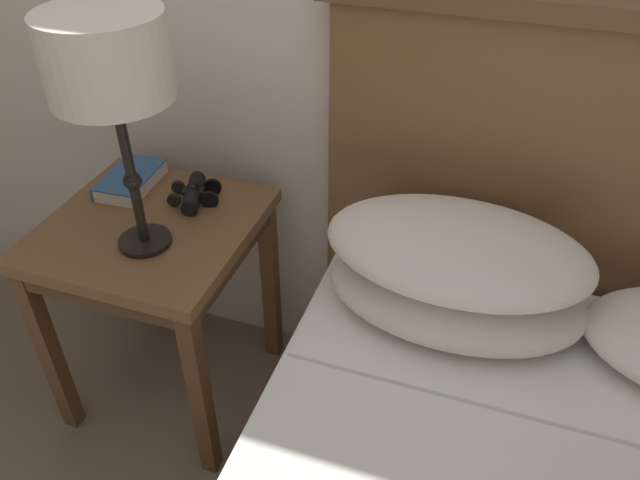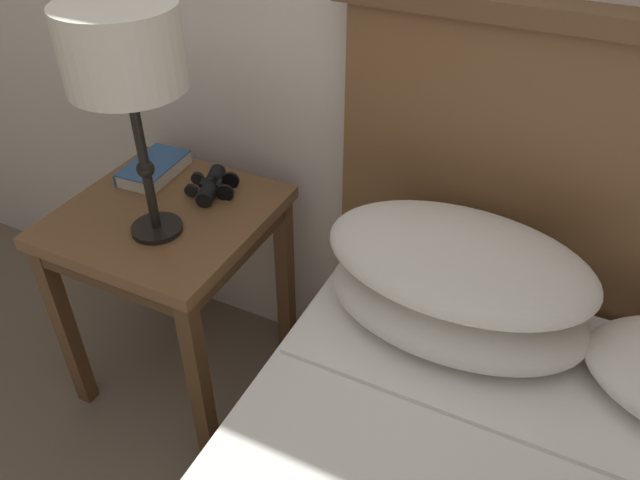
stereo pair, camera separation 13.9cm
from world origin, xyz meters
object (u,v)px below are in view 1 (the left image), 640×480
(nightstand, at_px, (154,250))
(binoculars_pair, at_px, (194,193))
(book_on_nightstand, at_px, (130,180))
(table_lamp, at_px, (107,64))

(nightstand, distance_m, binoculars_pair, 0.19)
(nightstand, bearing_deg, book_on_nightstand, 135.09)
(nightstand, bearing_deg, table_lamp, -62.68)
(book_on_nightstand, bearing_deg, nightstand, -44.91)
(table_lamp, bearing_deg, nightstand, 117.32)
(book_on_nightstand, bearing_deg, binoculars_pair, -1.46)
(table_lamp, height_order, binoculars_pair, table_lamp)
(nightstand, height_order, table_lamp, table_lamp)
(nightstand, height_order, book_on_nightstand, book_on_nightstand)
(book_on_nightstand, height_order, binoculars_pair, binoculars_pair)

